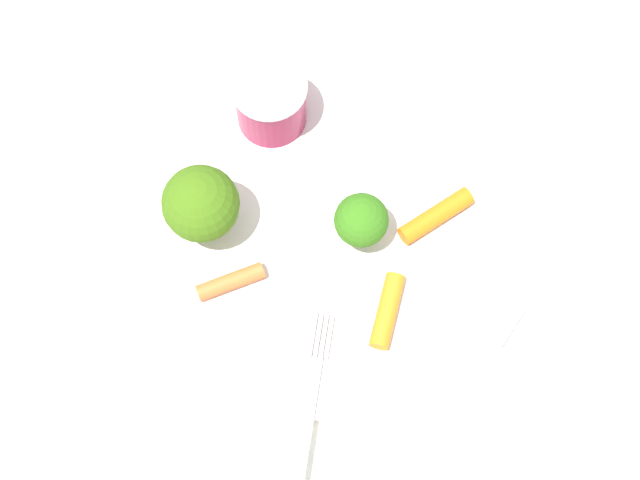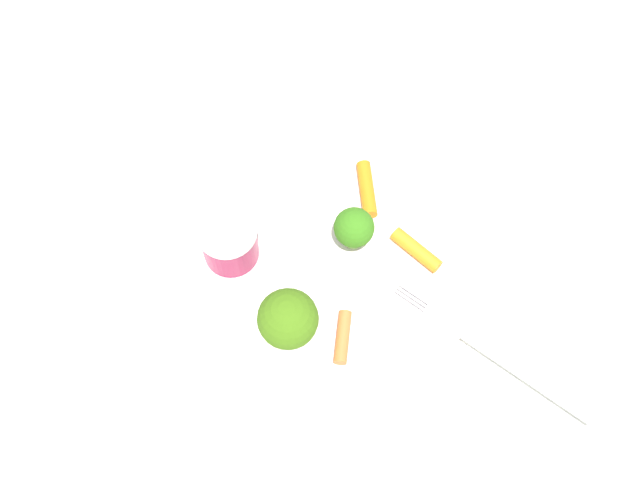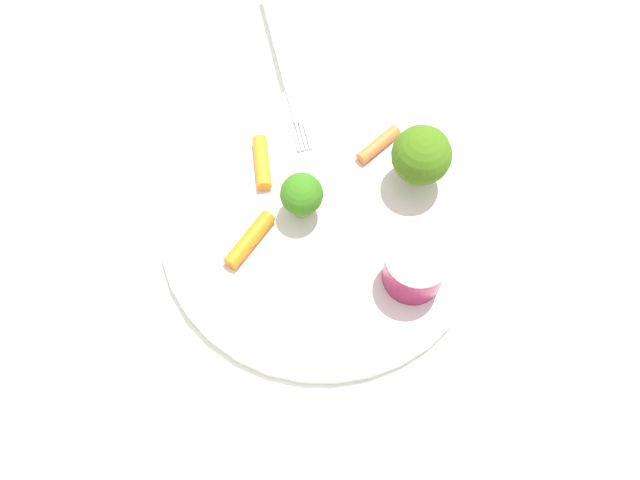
{
  "view_description": "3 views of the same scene",
  "coord_description": "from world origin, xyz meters",
  "px_view_note": "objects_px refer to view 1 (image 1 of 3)",
  "views": [
    {
      "loc": [
        0.21,
        -0.07,
        0.57
      ],
      "look_at": [
        0.02,
        -0.02,
        0.03
      ],
      "focal_mm": 52.41,
      "sensor_mm": 36.0,
      "label": 1
    },
    {
      "loc": [
        0.05,
        -0.28,
        0.61
      ],
      "look_at": [
        -0.01,
        0.0,
        0.02
      ],
      "focal_mm": 43.51,
      "sensor_mm": 36.0,
      "label": 2
    },
    {
      "loc": [
        -0.19,
        0.15,
        0.5
      ],
      "look_at": [
        -0.01,
        0.01,
        0.02
      ],
      "focal_mm": 38.32,
      "sensor_mm": 36.0,
      "label": 3
    }
  ],
  "objects_px": {
    "broccoli_floret_0": "(361,221)",
    "carrot_stick_1": "(436,216)",
    "plate": "(340,220)",
    "carrot_stick_2": "(230,282)",
    "broccoli_floret_1": "(201,204)",
    "carrot_stick_0": "(387,311)",
    "sauce_cup": "(271,102)",
    "fork": "(302,458)"
  },
  "relations": [
    {
      "from": "carrot_stick_2",
      "to": "carrot_stick_0",
      "type": "bearing_deg",
      "value": 62.94
    },
    {
      "from": "carrot_stick_0",
      "to": "carrot_stick_1",
      "type": "height_order",
      "value": "same"
    },
    {
      "from": "plate",
      "to": "carrot_stick_2",
      "type": "height_order",
      "value": "carrot_stick_2"
    },
    {
      "from": "broccoli_floret_1",
      "to": "carrot_stick_0",
      "type": "relative_size",
      "value": 1.29
    },
    {
      "from": "fork",
      "to": "carrot_stick_2",
      "type": "bearing_deg",
      "value": -172.99
    },
    {
      "from": "broccoli_floret_0",
      "to": "broccoli_floret_1",
      "type": "bearing_deg",
      "value": -110.08
    },
    {
      "from": "carrot_stick_1",
      "to": "plate",
      "type": "bearing_deg",
      "value": -107.94
    },
    {
      "from": "carrot_stick_1",
      "to": "fork",
      "type": "bearing_deg",
      "value": -45.1
    },
    {
      "from": "sauce_cup",
      "to": "fork",
      "type": "xyz_separation_m",
      "value": [
        0.22,
        -0.04,
        -0.02
      ]
    },
    {
      "from": "broccoli_floret_0",
      "to": "fork",
      "type": "distance_m",
      "value": 0.15
    },
    {
      "from": "broccoli_floret_1",
      "to": "carrot_stick_0",
      "type": "distance_m",
      "value": 0.13
    },
    {
      "from": "fork",
      "to": "plate",
      "type": "bearing_deg",
      "value": 155.39
    },
    {
      "from": "plate",
      "to": "fork",
      "type": "height_order",
      "value": "fork"
    },
    {
      "from": "broccoli_floret_0",
      "to": "carrot_stick_2",
      "type": "distance_m",
      "value": 0.09
    },
    {
      "from": "broccoli_floret_1",
      "to": "carrot_stick_2",
      "type": "relative_size",
      "value": 1.41
    },
    {
      "from": "broccoli_floret_0",
      "to": "carrot_stick_1",
      "type": "distance_m",
      "value": 0.05
    },
    {
      "from": "broccoli_floret_0",
      "to": "broccoli_floret_1",
      "type": "distance_m",
      "value": 0.1
    },
    {
      "from": "plate",
      "to": "carrot_stick_1",
      "type": "bearing_deg",
      "value": 72.06
    },
    {
      "from": "plate",
      "to": "carrot_stick_1",
      "type": "distance_m",
      "value": 0.06
    },
    {
      "from": "broccoli_floret_0",
      "to": "sauce_cup",
      "type": "bearing_deg",
      "value": -162.01
    },
    {
      "from": "carrot_stick_2",
      "to": "fork",
      "type": "distance_m",
      "value": 0.12
    },
    {
      "from": "carrot_stick_2",
      "to": "broccoli_floret_1",
      "type": "bearing_deg",
      "value": -173.17
    },
    {
      "from": "plate",
      "to": "broccoli_floret_1",
      "type": "height_order",
      "value": "broccoli_floret_1"
    },
    {
      "from": "plate",
      "to": "carrot_stick_2",
      "type": "relative_size",
      "value": 6.07
    },
    {
      "from": "sauce_cup",
      "to": "broccoli_floret_0",
      "type": "xyz_separation_m",
      "value": [
        0.1,
        0.03,
        0.01
      ]
    },
    {
      "from": "carrot_stick_0",
      "to": "carrot_stick_1",
      "type": "bearing_deg",
      "value": 136.71
    },
    {
      "from": "sauce_cup",
      "to": "carrot_stick_2",
      "type": "xyz_separation_m",
      "value": [
        0.11,
        -0.05,
        -0.02
      ]
    },
    {
      "from": "carrot_stick_0",
      "to": "fork",
      "type": "height_order",
      "value": "carrot_stick_0"
    },
    {
      "from": "plate",
      "to": "broccoli_floret_0",
      "type": "height_order",
      "value": "broccoli_floret_0"
    },
    {
      "from": "carrot_stick_1",
      "to": "carrot_stick_2",
      "type": "xyz_separation_m",
      "value": [
        0.01,
        -0.14,
        -0.0
      ]
    },
    {
      "from": "broccoli_floret_0",
      "to": "carrot_stick_1",
      "type": "xyz_separation_m",
      "value": [
        0.0,
        0.05,
        -0.02
      ]
    },
    {
      "from": "sauce_cup",
      "to": "broccoli_floret_1",
      "type": "bearing_deg",
      "value": -43.06
    },
    {
      "from": "plate",
      "to": "sauce_cup",
      "type": "xyz_separation_m",
      "value": [
        -0.08,
        -0.02,
        0.03
      ]
    },
    {
      "from": "carrot_stick_1",
      "to": "broccoli_floret_0",
      "type": "bearing_deg",
      "value": -92.65
    },
    {
      "from": "plate",
      "to": "sauce_cup",
      "type": "distance_m",
      "value": 0.09
    },
    {
      "from": "broccoli_floret_1",
      "to": "plate",
      "type": "bearing_deg",
      "value": 78.44
    },
    {
      "from": "carrot_stick_2",
      "to": "carrot_stick_1",
      "type": "bearing_deg",
      "value": 92.77
    },
    {
      "from": "sauce_cup",
      "to": "carrot_stick_1",
      "type": "xyz_separation_m",
      "value": [
        0.1,
        0.08,
        -0.01
      ]
    },
    {
      "from": "broccoli_floret_1",
      "to": "carrot_stick_0",
      "type": "xyz_separation_m",
      "value": [
        0.09,
        0.09,
        -0.03
      ]
    },
    {
      "from": "broccoli_floret_0",
      "to": "carrot_stick_2",
      "type": "relative_size",
      "value": 1.03
    },
    {
      "from": "plate",
      "to": "broccoli_floret_0",
      "type": "xyz_separation_m",
      "value": [
        0.02,
        0.01,
        0.03
      ]
    },
    {
      "from": "broccoli_floret_0",
      "to": "carrot_stick_1",
      "type": "relative_size",
      "value": 0.86
    }
  ]
}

